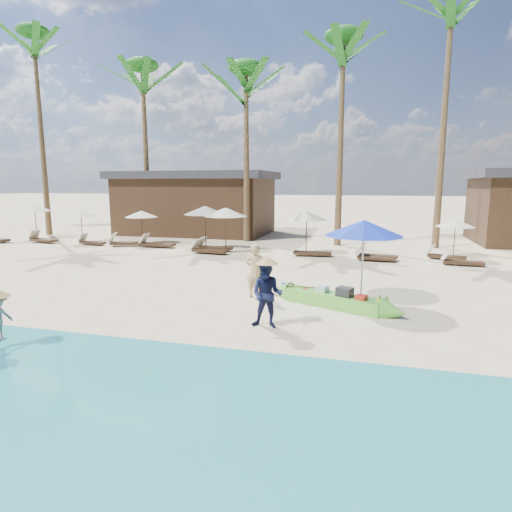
# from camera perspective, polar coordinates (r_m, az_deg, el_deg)

# --- Properties ---
(ground) EXTENTS (240.00, 240.00, 0.00)m
(ground) POSITION_cam_1_polar(r_m,az_deg,el_deg) (11.95, -4.96, -7.40)
(ground) COLOR beige
(ground) RESTS_ON ground
(wet_sand_strip) EXTENTS (240.00, 4.50, 0.01)m
(wet_sand_strip) POSITION_cam_1_polar(r_m,az_deg,el_deg) (7.78, -18.22, -17.55)
(wet_sand_strip) COLOR tan
(wet_sand_strip) RESTS_ON ground
(green_canoe) EXTENTS (4.53, 2.21, 0.61)m
(green_canoe) POSITION_cam_1_polar(r_m,az_deg,el_deg) (12.56, 10.15, -5.70)
(green_canoe) COLOR #5AC13B
(green_canoe) RESTS_ON ground
(tourist) EXTENTS (0.61, 0.41, 1.67)m
(tourist) POSITION_cam_1_polar(r_m,az_deg,el_deg) (13.16, -0.13, -2.02)
(tourist) COLOR tan
(tourist) RESTS_ON ground
(vendor_green) EXTENTS (0.81, 0.64, 1.65)m
(vendor_green) POSITION_cam_1_polar(r_m,az_deg,el_deg) (10.45, 1.48, -5.16)
(vendor_green) COLOR #141838
(vendor_green) RESTS_ON ground
(blue_umbrella) EXTENTS (2.29, 2.29, 2.46)m
(blue_umbrella) POSITION_cam_1_polar(r_m,az_deg,el_deg) (12.76, 14.18, 3.64)
(blue_umbrella) COLOR #99999E
(blue_umbrella) RESTS_ON ground
(resort_parasol_1) EXTENTS (2.09, 2.09, 2.15)m
(resort_parasol_1) POSITION_cam_1_polar(r_m,az_deg,el_deg) (30.96, -27.42, 5.69)
(resort_parasol_1) COLOR #3C2618
(resort_parasol_1) RESTS_ON ground
(resort_parasol_2) EXTENTS (1.89, 1.89, 1.95)m
(resort_parasol_2) POSITION_cam_1_polar(r_m,az_deg,el_deg) (27.49, -22.33, 5.30)
(resort_parasol_2) COLOR #3C2618
(resort_parasol_2) RESTS_ON ground
(lounger_2_left) EXTENTS (2.02, 0.97, 0.66)m
(lounger_2_left) POSITION_cam_1_polar(r_m,az_deg,el_deg) (28.61, -26.62, 2.05)
(lounger_2_left) COLOR #3C2618
(lounger_2_left) RESTS_ON ground
(resort_parasol_3) EXTENTS (1.90, 1.90, 1.95)m
(resort_parasol_3) POSITION_cam_1_polar(r_m,az_deg,el_deg) (25.62, -15.04, 5.43)
(resort_parasol_3) COLOR #3C2618
(resort_parasol_3) RESTS_ON ground
(lounger_3_left) EXTENTS (1.70, 0.71, 0.56)m
(lounger_3_left) POSITION_cam_1_polar(r_m,az_deg,el_deg) (26.39, -21.16, 1.79)
(lounger_3_left) COLOR #3C2618
(lounger_3_left) RESTS_ON ground
(lounger_3_right) EXTENTS (2.09, 1.21, 0.68)m
(lounger_3_right) POSITION_cam_1_polar(r_m,az_deg,el_deg) (25.24, -17.03, 1.78)
(lounger_3_right) COLOR #3C2618
(lounger_3_right) RESTS_ON ground
(resort_parasol_4) EXTENTS (2.27, 2.27, 2.34)m
(resort_parasol_4) POSITION_cam_1_polar(r_m,az_deg,el_deg) (22.68, -6.79, 6.07)
(resort_parasol_4) COLOR #3C2618
(resort_parasol_4) RESTS_ON ground
(lounger_4_left) EXTENTS (1.98, 0.61, 0.67)m
(lounger_4_left) POSITION_cam_1_polar(r_m,az_deg,el_deg) (24.29, -13.25, 1.65)
(lounger_4_left) COLOR #3C2618
(lounger_4_left) RESTS_ON ground
(lounger_4_right) EXTENTS (1.94, 0.73, 0.64)m
(lounger_4_right) POSITION_cam_1_polar(r_m,az_deg,el_deg) (22.58, -5.74, 1.24)
(lounger_4_right) COLOR #3C2618
(lounger_4_right) RESTS_ON ground
(resort_parasol_5) EXTENTS (2.23, 2.23, 2.29)m
(resort_parasol_5) POSITION_cam_1_polar(r_m,az_deg,el_deg) (21.75, -4.09, 5.85)
(resort_parasol_5) COLOR #3C2618
(resort_parasol_5) RESTS_ON ground
(lounger_5_left) EXTENTS (1.95, 0.81, 0.64)m
(lounger_5_left) POSITION_cam_1_polar(r_m,az_deg,el_deg) (21.65, -6.47, 0.87)
(lounger_5_left) COLOR #3C2618
(lounger_5_left) RESTS_ON ground
(resort_parasol_6) EXTENTS (2.08, 2.08, 2.14)m
(resort_parasol_6) POSITION_cam_1_polar(r_m,az_deg,el_deg) (21.34, 6.77, 5.37)
(resort_parasol_6) COLOR #3C2618
(resort_parasol_6) RESTS_ON ground
(lounger_6_left) EXTENTS (1.95, 0.69, 0.65)m
(lounger_6_left) POSITION_cam_1_polar(r_m,az_deg,el_deg) (20.96, 7.15, 0.57)
(lounger_6_left) COLOR #3C2618
(lounger_6_left) RESTS_ON ground
(lounger_6_right) EXTENTS (1.98, 1.02, 0.64)m
(lounger_6_right) POSITION_cam_1_polar(r_m,az_deg,el_deg) (20.67, 15.43, 0.16)
(lounger_6_right) COLOR #3C2618
(lounger_6_right) RESTS_ON ground
(resort_parasol_7) EXTENTS (1.79, 1.79, 1.84)m
(resort_parasol_7) POSITION_cam_1_polar(r_m,az_deg,el_deg) (22.24, 25.07, 4.00)
(resort_parasol_7) COLOR #3C2618
(resort_parasol_7) RESTS_ON ground
(lounger_7_left) EXTENTS (1.74, 0.62, 0.58)m
(lounger_7_left) POSITION_cam_1_polar(r_m,az_deg,el_deg) (20.18, 15.35, -0.12)
(lounger_7_left) COLOR #3C2618
(lounger_7_left) RESTS_ON ground
(lounger_7_right) EXTENTS (1.80, 1.02, 0.58)m
(lounger_7_right) POSITION_cam_1_polar(r_m,az_deg,el_deg) (21.76, 23.77, 0.10)
(lounger_7_right) COLOR #3C2618
(lounger_7_right) RESTS_ON ground
(lounger_8_left) EXTENTS (1.74, 0.64, 0.58)m
(lounger_8_left) POSITION_cam_1_polar(r_m,az_deg,el_deg) (20.45, 25.57, -0.60)
(lounger_8_left) COLOR #3C2618
(lounger_8_left) RESTS_ON ground
(palm_1) EXTENTS (2.08, 2.08, 13.60)m
(palm_1) POSITION_cam_1_polar(r_m,az_deg,el_deg) (33.64, -27.27, 21.20)
(palm_1) COLOR brown
(palm_1) RESTS_ON ground
(palm_2) EXTENTS (2.08, 2.08, 11.33)m
(palm_2) POSITION_cam_1_polar(r_m,az_deg,el_deg) (30.09, -14.79, 20.23)
(palm_2) COLOR brown
(palm_2) RESTS_ON ground
(palm_3) EXTENTS (2.08, 2.08, 10.52)m
(palm_3) POSITION_cam_1_polar(r_m,az_deg,el_deg) (26.54, -1.31, 20.68)
(palm_3) COLOR brown
(palm_3) RESTS_ON ground
(palm_4) EXTENTS (2.08, 2.08, 11.70)m
(palm_4) POSITION_cam_1_polar(r_m,az_deg,el_deg) (25.51, 11.49, 22.96)
(palm_4) COLOR brown
(palm_4) RESTS_ON ground
(palm_5) EXTENTS (2.08, 2.08, 13.60)m
(palm_5) POSITION_cam_1_polar(r_m,az_deg,el_deg) (26.39, 24.43, 24.94)
(palm_5) COLOR brown
(palm_5) RESTS_ON ground
(pavilion_west) EXTENTS (10.80, 6.60, 4.30)m
(pavilion_west) POSITION_cam_1_polar(r_m,az_deg,el_deg) (30.68, -7.96, 7.11)
(pavilion_west) COLOR #3C2618
(pavilion_west) RESTS_ON ground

